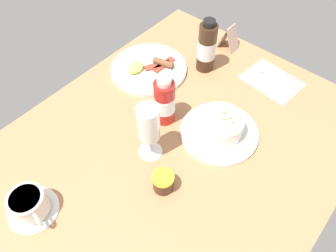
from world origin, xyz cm
name	(u,v)px	position (x,y,z in cm)	size (l,w,h in cm)	color
ground_plane	(170,153)	(0.00, 0.00, -1.50)	(110.00, 84.00, 3.00)	#A8754C
porridge_bowl	(220,127)	(13.48, -7.15, 3.10)	(22.36, 22.36, 7.73)	silver
cutlery_setting	(271,80)	(42.76, -7.46, 0.25)	(15.09, 18.92, 0.90)	silver
coffee_cup	(30,205)	(-35.07, 13.72, 3.38)	(12.41, 13.23, 6.93)	silver
wine_glass	(148,125)	(-3.80, 3.75, 11.71)	(6.58, 6.58, 17.77)	white
jam_jar	(163,182)	(-9.69, -6.08, 2.70)	(5.55, 5.55, 5.32)	#412317
sauce_bottle_red	(164,102)	(7.78, 8.59, 7.37)	(6.13, 6.13, 16.07)	#B21E19
sauce_bottle_brown	(207,47)	(33.58, 12.94, 8.55)	(5.98, 5.98, 18.57)	#382314
breakfast_plate	(149,69)	(20.15, 26.32, 0.90)	(25.43, 25.43, 3.70)	silver
menu_card	(229,37)	(47.69, 13.00, 4.35)	(5.04, 6.60, 8.84)	tan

